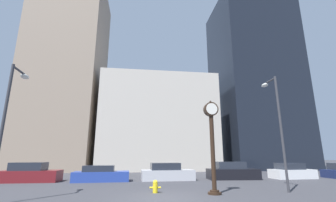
# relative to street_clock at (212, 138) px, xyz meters

# --- Properties ---
(ground_plane) EXTENTS (200.00, 200.00, 0.00)m
(ground_plane) POSITION_rel_street_clock_xyz_m (-2.89, -0.55, -2.99)
(ground_plane) COLOR #38383D
(building_tall_tower) EXTENTS (10.32, 12.00, 30.30)m
(building_tall_tower) POSITION_rel_street_clock_xyz_m (-15.68, 23.45, 12.16)
(building_tall_tower) COLOR gray
(building_tall_tower) RESTS_ON ground_plane
(building_storefront_row) EXTENTS (16.92, 12.00, 13.91)m
(building_storefront_row) POSITION_rel_street_clock_xyz_m (-1.15, 23.45, 3.96)
(building_storefront_row) COLOR beige
(building_storefront_row) RESTS_ON ground_plane
(building_glass_modern) EXTENTS (12.66, 12.00, 30.01)m
(building_glass_modern) POSITION_rel_street_clock_xyz_m (16.07, 23.45, 12.01)
(building_glass_modern) COLOR black
(building_glass_modern) RESTS_ON ground_plane
(street_clock) EXTENTS (0.81, 0.74, 5.20)m
(street_clock) POSITION_rel_street_clock_xyz_m (0.00, 0.00, 0.00)
(street_clock) COLOR black
(street_clock) RESTS_ON ground_plane
(car_maroon) EXTENTS (4.43, 1.83, 1.52)m
(car_maroon) POSITION_rel_street_clock_xyz_m (-12.66, 7.66, -2.35)
(car_maroon) COLOR maroon
(car_maroon) RESTS_ON ground_plane
(car_blue) EXTENTS (4.49, 1.95, 1.27)m
(car_blue) POSITION_rel_street_clock_xyz_m (-7.10, 7.30, -2.45)
(car_blue) COLOR #28429E
(car_blue) RESTS_ON ground_plane
(car_silver) EXTENTS (4.54, 2.02, 1.44)m
(car_silver) POSITION_rel_street_clock_xyz_m (-1.60, 7.61, -2.39)
(car_silver) COLOR #BCBCC1
(car_silver) RESTS_ON ground_plane
(car_black) EXTENTS (4.54, 2.16, 1.52)m
(car_black) POSITION_rel_street_clock_xyz_m (4.28, 7.62, -2.35)
(car_black) COLOR black
(car_black) RESTS_ON ground_plane
(car_white) EXTENTS (3.94, 2.05, 1.38)m
(car_white) POSITION_rel_street_clock_xyz_m (10.04, 7.59, -2.41)
(car_white) COLOR silver
(car_white) RESTS_ON ground_plane
(fire_hydrant_near) EXTENTS (0.63, 0.27, 0.69)m
(fire_hydrant_near) POSITION_rel_street_clock_xyz_m (-3.14, 0.91, -2.64)
(fire_hydrant_near) COLOR yellow
(fire_hydrant_near) RESTS_ON ground_plane
(street_lamp_left) EXTENTS (0.36, 1.57, 6.32)m
(street_lamp_left) POSITION_rel_street_clock_xyz_m (-10.28, -1.08, 1.22)
(street_lamp_left) COLOR #38383D
(street_lamp_left) RESTS_ON ground_plane
(street_lamp_right) EXTENTS (0.36, 1.57, 6.94)m
(street_lamp_right) POSITION_rel_street_clock_xyz_m (4.35, 0.38, 1.56)
(street_lamp_right) COLOR #38383D
(street_lamp_right) RESTS_ON ground_plane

